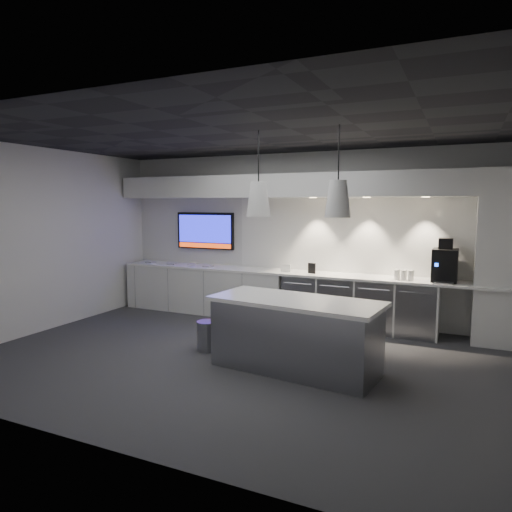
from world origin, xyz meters
The scene contains 27 objects.
floor centered at (0.00, 0.00, 0.00)m, with size 7.00×7.00×0.00m, color #333336.
ceiling centered at (0.00, 0.00, 3.00)m, with size 7.00×7.00×0.00m, color black.
wall_back centered at (0.00, 2.50, 1.50)m, with size 7.00×7.00×0.00m, color silver.
wall_front centered at (0.00, -2.50, 1.50)m, with size 7.00×7.00×0.00m, color silver.
wall_left centered at (-3.50, 0.00, 1.50)m, with size 7.00×7.00×0.00m, color silver.
back_counter centered at (0.00, 2.17, 0.88)m, with size 6.80×0.65×0.04m, color white.
left_base_cabinets centered at (-1.75, 2.17, 0.43)m, with size 3.30×0.63×0.86m, color white.
fridge_unit_a centered at (0.25, 2.17, 0.42)m, with size 0.60×0.61×0.85m, color gray.
fridge_unit_b centered at (0.88, 2.17, 0.42)m, with size 0.60×0.61×0.85m, color gray.
fridge_unit_c centered at (1.51, 2.17, 0.42)m, with size 0.60×0.61×0.85m, color gray.
fridge_unit_d centered at (2.14, 2.17, 0.42)m, with size 0.60×0.61×0.85m, color gray.
backsplash centered at (1.20, 2.48, 1.55)m, with size 4.60×0.03×1.30m, color white.
soffit centered at (0.00, 2.20, 2.40)m, with size 6.90×0.60×0.40m, color white.
column centered at (3.20, 2.20, 1.30)m, with size 0.55×0.55×2.60m, color white.
wall_tv centered at (-1.90, 2.45, 1.56)m, with size 1.25×0.07×0.72m.
island centered at (0.89, -0.04, 0.46)m, with size 2.24×1.16×0.91m.
bin centered at (-0.52, 0.16, 0.21)m, with size 0.30×0.30×0.42m, color gray.
coffee_machine centered at (2.52, 2.20, 1.17)m, with size 0.37×0.54×0.67m.
sign_black centered at (0.41, 2.12, 0.99)m, with size 0.14×0.02×0.18m, color black.
sign_white centered at (-0.06, 2.08, 0.97)m, with size 0.18×0.02×0.14m, color white.
cup_cluster centered at (1.93, 2.09, 0.98)m, with size 0.29×0.19×0.16m, color silver, non-canonical shape.
tray_a centered at (-3.01, 2.13, 0.91)m, with size 0.16×0.16×0.03m, color #A5A5A5.
tray_b centered at (-2.46, 2.09, 0.91)m, with size 0.16×0.16×0.03m, color #A5A5A5.
tray_c centered at (-2.03, 2.17, 0.91)m, with size 0.16×0.16×0.03m, color #A5A5A5.
tray_d centered at (-1.63, 2.09, 0.91)m, with size 0.16×0.16×0.03m, color #A5A5A5.
pendant_left centered at (0.38, -0.04, 2.15)m, with size 0.30×0.30×1.14m.
pendant_right centered at (1.40, -0.04, 2.15)m, with size 0.30×0.30×1.14m.
Camera 1 is at (2.76, -5.32, 2.10)m, focal length 32.00 mm.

